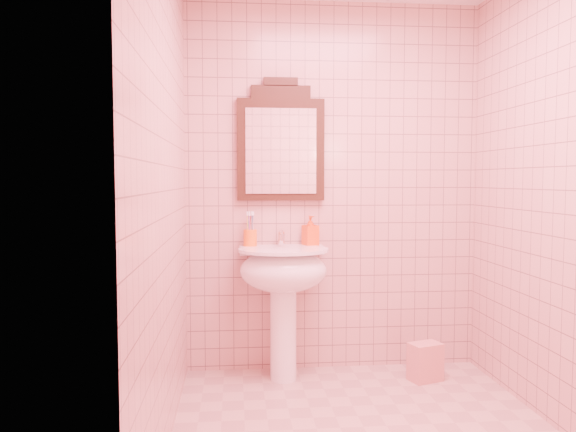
{
  "coord_description": "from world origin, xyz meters",
  "views": [
    {
      "loc": [
        -0.67,
        -2.7,
        1.3
      ],
      "look_at": [
        -0.36,
        0.55,
        1.09
      ],
      "focal_mm": 35.0,
      "sensor_mm": 36.0,
      "label": 1
    }
  ],
  "objects": [
    {
      "name": "toothbrush_cup",
      "position": [
        -0.57,
        1.02,
        0.92
      ],
      "size": [
        0.09,
        0.09,
        0.21
      ],
      "rotation": [
        0.0,
        0.0,
        0.06
      ],
      "color": "orange",
      "rests_on": "pedestal_sink"
    },
    {
      "name": "soap_dispenser",
      "position": [
        -0.17,
        1.03,
        0.96
      ],
      "size": [
        0.12,
        0.12,
        0.2
      ],
      "primitive_type": "imported",
      "rotation": [
        0.0,
        0.0,
        0.35
      ],
      "color": "#E14912",
      "rests_on": "pedestal_sink"
    },
    {
      "name": "back_wall",
      "position": [
        0.0,
        1.1,
        1.25
      ],
      "size": [
        2.0,
        0.02,
        2.5
      ],
      "primitive_type": "cube",
      "color": "tan",
      "rests_on": "floor"
    },
    {
      "name": "mirror",
      "position": [
        -0.36,
        1.07,
        1.54
      ],
      "size": [
        0.59,
        0.06,
        0.82
      ],
      "color": "black",
      "rests_on": "back_wall"
    },
    {
      "name": "pedestal_sink",
      "position": [
        -0.36,
        0.87,
        0.66
      ],
      "size": [
        0.58,
        0.58,
        0.86
      ],
      "color": "white",
      "rests_on": "floor"
    },
    {
      "name": "towel",
      "position": [
        0.56,
        0.77,
        0.12
      ],
      "size": [
        0.23,
        0.19,
        0.25
      ],
      "primitive_type": "cube",
      "rotation": [
        0.0,
        0.0,
        0.32
      ],
      "color": "tan",
      "rests_on": "floor"
    },
    {
      "name": "faucet",
      "position": [
        -0.36,
        1.01,
        0.92
      ],
      "size": [
        0.04,
        0.16,
        0.11
      ],
      "color": "white",
      "rests_on": "pedestal_sink"
    }
  ]
}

